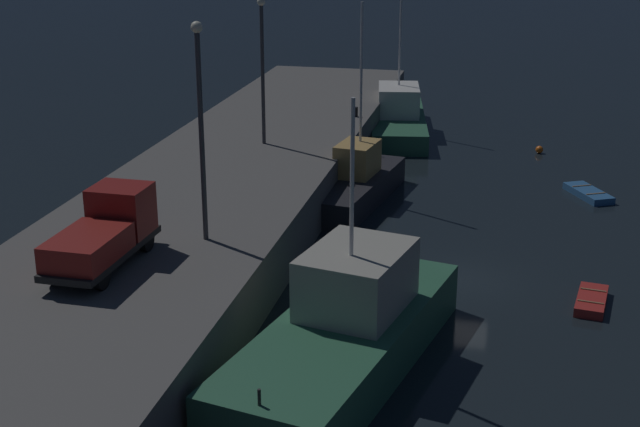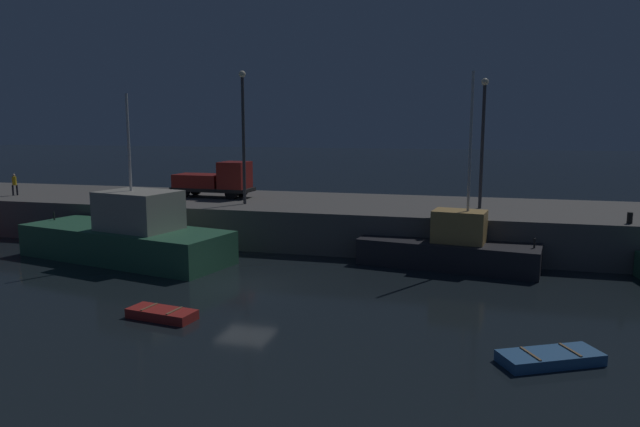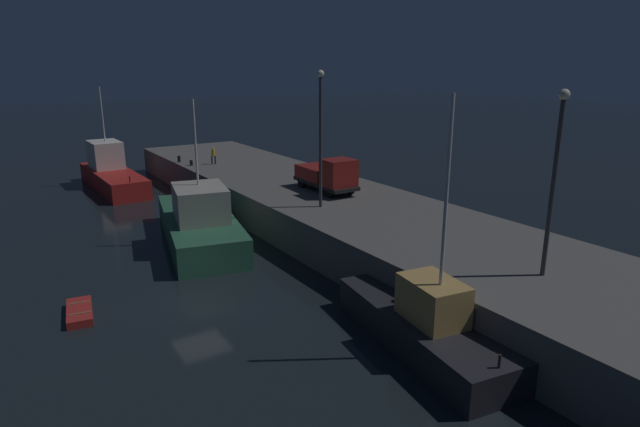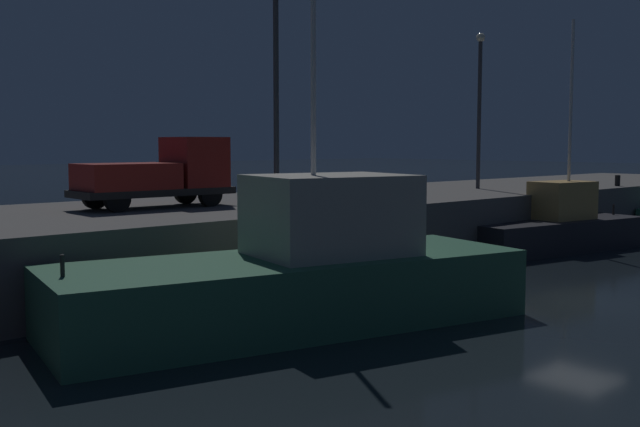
% 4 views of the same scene
% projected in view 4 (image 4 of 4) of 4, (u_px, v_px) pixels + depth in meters
% --- Properties ---
extents(ground_plane, '(320.00, 320.00, 0.00)m').
position_uv_depth(ground_plane, '(577.00, 300.00, 23.44)').
color(ground_plane, black).
extents(pier_quay, '(69.86, 10.36, 2.50)m').
position_uv_depth(pier_quay, '(314.00, 227.00, 32.28)').
color(pier_quay, '#5B5956').
rests_on(pier_quay, ground).
extents(fishing_trawler_red, '(9.82, 4.29, 10.32)m').
position_uv_depth(fishing_trawler_red, '(555.00, 229.00, 34.17)').
color(fishing_trawler_red, '#232328').
rests_on(fishing_trawler_red, ground).
extents(fishing_boat_blue, '(13.25, 6.80, 9.28)m').
position_uv_depth(fishing_boat_blue, '(301.00, 275.00, 20.11)').
color(fishing_boat_blue, '#2D6647').
rests_on(fishing_boat_blue, ground).
extents(lamp_post_west, '(0.44, 0.44, 8.47)m').
position_uv_depth(lamp_post_west, '(276.00, 71.00, 27.31)').
color(lamp_post_west, '#38383D').
rests_on(lamp_post_west, pier_quay).
extents(lamp_post_east, '(0.44, 0.44, 7.85)m').
position_uv_depth(lamp_post_east, '(479.00, 98.00, 38.59)').
color(lamp_post_east, '#38383D').
rests_on(lamp_post_east, pier_quay).
extents(utility_truck, '(5.79, 2.24, 2.55)m').
position_uv_depth(utility_truck, '(161.00, 174.00, 27.49)').
color(utility_truck, black).
rests_on(utility_truck, pier_quay).
extents(bollard_west, '(0.28, 0.28, 0.59)m').
position_uv_depth(bollard_west, '(618.00, 181.00, 41.26)').
color(bollard_west, black).
rests_on(bollard_west, pier_quay).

